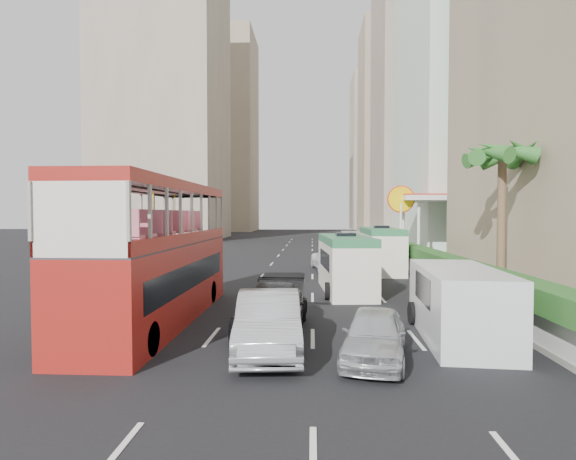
# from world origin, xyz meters

# --- Properties ---
(ground_plane) EXTENTS (200.00, 200.00, 0.00)m
(ground_plane) POSITION_xyz_m (0.00, 0.00, 0.00)
(ground_plane) COLOR black
(ground_plane) RESTS_ON ground
(double_decker_bus) EXTENTS (2.50, 11.00, 5.06)m
(double_decker_bus) POSITION_xyz_m (-6.00, 0.00, 2.53)
(double_decker_bus) COLOR maroon
(double_decker_bus) RESTS_ON ground
(car_silver_lane_a) EXTENTS (2.16, 5.15, 1.65)m
(car_silver_lane_a) POSITION_xyz_m (-1.67, -3.32, 0.00)
(car_silver_lane_a) COLOR silver
(car_silver_lane_a) RESTS_ON ground
(car_silver_lane_b) EXTENTS (2.38, 4.23, 1.36)m
(car_silver_lane_b) POSITION_xyz_m (1.25, -3.96, 0.00)
(car_silver_lane_b) COLOR silver
(car_silver_lane_b) RESTS_ON ground
(car_black) EXTENTS (2.34, 5.30, 1.51)m
(car_black) POSITION_xyz_m (-1.72, -1.22, 0.00)
(car_black) COLOR black
(car_black) RESTS_ON ground
(van_asset) EXTENTS (2.98, 5.23, 1.38)m
(van_asset) POSITION_xyz_m (0.92, 15.29, 0.00)
(van_asset) COLOR silver
(van_asset) RESTS_ON ground
(minibus_near) EXTENTS (2.61, 6.50, 2.81)m
(minibus_near) POSITION_xyz_m (1.25, 6.56, 1.41)
(minibus_near) COLOR silver
(minibus_near) RESTS_ON ground
(minibus_far) EXTENTS (2.25, 6.70, 2.97)m
(minibus_far) POSITION_xyz_m (4.27, 14.74, 1.48)
(minibus_far) COLOR silver
(minibus_far) RESTS_ON ground
(panel_van_near) EXTENTS (2.60, 5.68, 2.21)m
(panel_van_near) POSITION_xyz_m (4.17, -1.75, 1.11)
(panel_van_near) COLOR silver
(panel_van_near) RESTS_ON ground
(panel_van_far) EXTENTS (2.21, 4.73, 1.84)m
(panel_van_far) POSITION_xyz_m (4.40, 22.79, 0.92)
(panel_van_far) COLOR silver
(panel_van_far) RESTS_ON ground
(sidewalk) EXTENTS (6.00, 120.00, 0.18)m
(sidewalk) POSITION_xyz_m (9.00, 25.00, 0.09)
(sidewalk) COLOR #99968C
(sidewalk) RESTS_ON ground
(kerb_wall) EXTENTS (0.30, 44.00, 1.00)m
(kerb_wall) POSITION_xyz_m (6.20, 14.00, 0.68)
(kerb_wall) COLOR silver
(kerb_wall) RESTS_ON sidewalk
(hedge) EXTENTS (1.10, 44.00, 0.70)m
(hedge) POSITION_xyz_m (6.20, 14.00, 1.53)
(hedge) COLOR #2D6626
(hedge) RESTS_ON kerb_wall
(palm_tree) EXTENTS (0.36, 0.36, 6.40)m
(palm_tree) POSITION_xyz_m (7.80, 4.00, 3.38)
(palm_tree) COLOR brown
(palm_tree) RESTS_ON sidewalk
(shell_station) EXTENTS (6.50, 8.00, 5.50)m
(shell_station) POSITION_xyz_m (10.00, 23.00, 2.75)
(shell_station) COLOR silver
(shell_station) RESTS_ON ground
(tower_mid) EXTENTS (16.00, 16.00, 50.00)m
(tower_mid) POSITION_xyz_m (18.00, 58.00, 25.00)
(tower_mid) COLOR tan
(tower_mid) RESTS_ON ground
(tower_far_a) EXTENTS (14.00, 14.00, 44.00)m
(tower_far_a) POSITION_xyz_m (17.00, 82.00, 22.00)
(tower_far_a) COLOR tan
(tower_far_a) RESTS_ON ground
(tower_far_b) EXTENTS (14.00, 14.00, 40.00)m
(tower_far_b) POSITION_xyz_m (17.00, 104.00, 20.00)
(tower_far_b) COLOR tan
(tower_far_b) RESTS_ON ground
(tower_left_a) EXTENTS (18.00, 18.00, 52.00)m
(tower_left_a) POSITION_xyz_m (-24.00, 55.00, 26.00)
(tower_left_a) COLOR tan
(tower_left_a) RESTS_ON ground
(tower_left_b) EXTENTS (16.00, 16.00, 46.00)m
(tower_left_b) POSITION_xyz_m (-22.00, 90.00, 23.00)
(tower_left_b) COLOR tan
(tower_left_b) RESTS_ON ground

